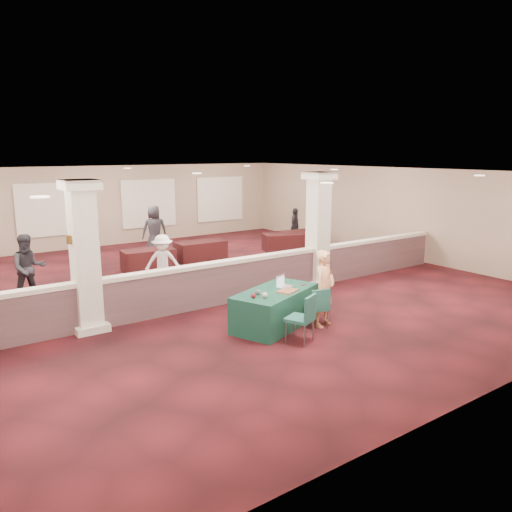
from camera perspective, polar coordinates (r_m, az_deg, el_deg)
ground at (r=13.98m, az=-6.45°, el=-3.78°), size 16.00×16.00×0.00m
wall_back at (r=20.96m, az=-17.22°, el=5.45°), size 16.00×0.04×3.20m
wall_front at (r=7.79m, az=23.08°, el=-5.19°), size 16.00×0.04×3.20m
wall_right at (r=18.79m, az=15.40°, el=4.86°), size 0.04×16.00×3.20m
ceiling at (r=13.48m, az=-6.77°, el=9.43°), size 16.00×16.00×0.02m
partition_wall at (r=12.58m, az=-3.21°, el=-2.82°), size 15.60×0.28×1.10m
column_left at (r=10.95m, az=-18.99°, el=0.06°), size 0.72×0.72×3.20m
column_right at (r=14.15m, az=7.11°, el=3.17°), size 0.72×0.72×3.20m
sconce_left at (r=10.82m, az=-20.54°, el=1.76°), size 0.12×0.12×0.18m
sconce_right at (r=10.97m, az=-17.72°, el=2.09°), size 0.12×0.12×0.18m
near_table at (r=10.96m, az=2.20°, el=-5.96°), size 2.33×1.74×0.80m
conf_chair_main at (r=10.84m, az=7.13°, el=-5.55°), size 0.54×0.55×0.89m
conf_chair_side at (r=9.98m, az=5.52°, el=-6.70°), size 0.66×0.66×0.99m
woman at (r=10.93m, az=7.81°, el=-3.71°), size 0.70×0.57×1.68m
far_table_front_center at (r=16.45m, az=-12.18°, el=-0.40°), size 1.73×1.01×0.67m
far_table_front_right at (r=19.26m, az=3.24°, el=1.60°), size 1.77×1.30×0.65m
far_table_back_center at (r=17.48m, az=-6.36°, el=0.56°), size 1.75×0.92×0.70m
far_table_back_right at (r=19.99m, az=4.98°, el=1.96°), size 1.70×0.99×0.66m
attendee_a at (r=13.79m, az=-24.54°, el=-1.30°), size 0.84×0.46×1.74m
attendee_b at (r=13.93m, az=-10.61°, el=-0.72°), size 1.08×0.77×1.54m
attendee_c at (r=20.47m, az=4.46°, el=3.39°), size 0.95×0.87×1.50m
attendee_d at (r=18.58m, az=-11.52°, el=2.87°), size 1.02×0.75×1.85m
laptop_base at (r=11.09m, az=3.34°, el=-3.54°), size 0.43×0.37×0.02m
laptop_screen at (r=11.12m, az=2.78°, el=-2.79°), size 0.34×0.15×0.24m
screen_glow at (r=11.12m, az=2.82°, el=-2.88°), size 0.31×0.13×0.21m
knitting at (r=10.76m, az=3.62°, el=-4.00°), size 0.53×0.47×0.03m
yarn_cream at (r=10.28m, az=1.00°, el=-4.47°), size 0.12×0.12×0.12m
yarn_red at (r=10.23m, az=-0.28°, el=-4.58°), size 0.11×0.11×0.11m
yarn_grey at (r=10.50m, az=0.20°, el=-4.15°), size 0.11×0.11×0.11m
scissors at (r=11.30m, az=5.43°, el=-3.29°), size 0.13×0.08×0.01m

